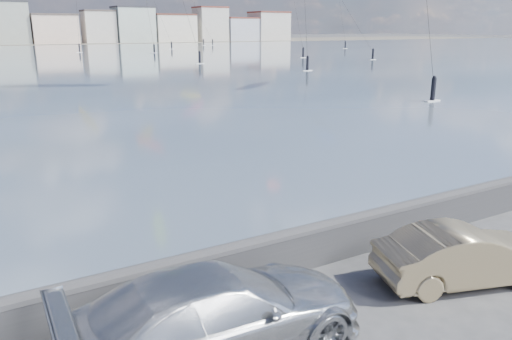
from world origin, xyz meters
The scene contains 3 objects.
seawall centered at (0.00, 2.70, 0.58)m, with size 400.00×0.36×1.08m.
car_silver centered at (-1.65, 0.81, 0.79)m, with size 2.20×5.41×1.57m, color #B5B8BC.
car_champagne centered at (4.24, 0.31, 0.65)m, with size 1.39×3.97×1.31m, color tan.
Camera 1 is at (-4.93, -6.13, 5.56)m, focal length 35.00 mm.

